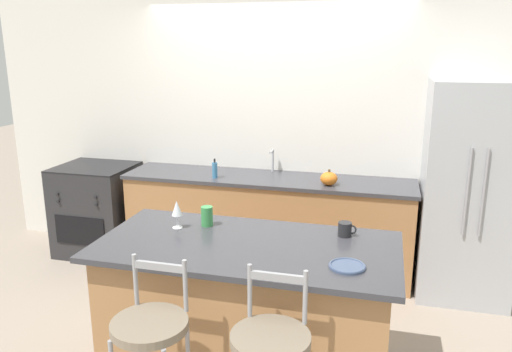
# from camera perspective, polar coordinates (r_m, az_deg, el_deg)

# --- Properties ---
(ground_plane) EXTENTS (18.00, 18.00, 0.00)m
(ground_plane) POSITION_cam_1_polar(r_m,az_deg,el_deg) (4.68, 0.22, -12.16)
(ground_plane) COLOR gray
(wall_back) EXTENTS (6.00, 0.07, 2.70)m
(wall_back) POSITION_cam_1_polar(r_m,az_deg,el_deg) (4.89, 2.22, 5.69)
(wall_back) COLOR silver
(wall_back) RESTS_ON ground_plane
(back_counter) EXTENTS (2.72, 0.65, 0.92)m
(back_counter) POSITION_cam_1_polar(r_m,az_deg,el_deg) (4.82, 1.31, -5.35)
(back_counter) COLOR #A87547
(back_counter) RESTS_ON ground_plane
(sink_faucet) EXTENTS (0.02, 0.13, 0.22)m
(sink_faucet) POSITION_cam_1_polar(r_m,az_deg,el_deg) (4.83, 1.88, 2.08)
(sink_faucet) COLOR #ADAFB5
(sink_faucet) RESTS_ON back_counter
(kitchen_island) EXTENTS (1.83, 0.91, 0.95)m
(kitchen_island) POSITION_cam_1_polar(r_m,az_deg,el_deg) (3.26, -1.03, -15.42)
(kitchen_island) COLOR #A87547
(kitchen_island) RESTS_ON ground_plane
(refrigerator) EXTENTS (0.74, 0.72, 1.85)m
(refrigerator) POSITION_cam_1_polar(r_m,az_deg,el_deg) (4.56, 23.04, -1.63)
(refrigerator) COLOR #ADAFB5
(refrigerator) RESTS_ON ground_plane
(oven_range) EXTENTS (0.75, 0.69, 0.93)m
(oven_range) POSITION_cam_1_polar(r_m,az_deg,el_deg) (5.46, -17.61, -3.62)
(oven_range) COLOR #28282B
(oven_range) RESTS_ON ground_plane
(bar_stool_near) EXTENTS (0.39, 0.39, 1.07)m
(bar_stool_near) POSITION_cam_1_polar(r_m,az_deg,el_deg) (2.72, -11.85, -18.63)
(bar_stool_near) COLOR #99999E
(bar_stool_near) RESTS_ON ground_plane
(dinner_plate) EXTENTS (0.20, 0.20, 0.02)m
(dinner_plate) POSITION_cam_1_polar(r_m,az_deg,el_deg) (2.78, 10.38, -10.09)
(dinner_plate) COLOR #425170
(dinner_plate) RESTS_ON kitchen_island
(wine_glass) EXTENTS (0.07, 0.07, 0.19)m
(wine_glass) POSITION_cam_1_polar(r_m,az_deg,el_deg) (3.30, -9.03, -3.74)
(wine_glass) COLOR white
(wine_glass) RESTS_ON kitchen_island
(coffee_mug) EXTENTS (0.12, 0.09, 0.09)m
(coffee_mug) POSITION_cam_1_polar(r_m,az_deg,el_deg) (3.20, 10.15, -6.01)
(coffee_mug) COLOR #232326
(coffee_mug) RESTS_ON kitchen_island
(tumbler_cup) EXTENTS (0.08, 0.08, 0.13)m
(tumbler_cup) POSITION_cam_1_polar(r_m,az_deg,el_deg) (3.34, -5.63, -4.59)
(tumbler_cup) COLOR #3D934C
(tumbler_cup) RESTS_ON kitchen_island
(pumpkin_decoration) EXTENTS (0.15, 0.15, 0.14)m
(pumpkin_decoration) POSITION_cam_1_polar(r_m,az_deg,el_deg) (4.43, 8.33, -0.29)
(pumpkin_decoration) COLOR orange
(pumpkin_decoration) RESTS_ON back_counter
(soap_bottle) EXTENTS (0.05, 0.05, 0.18)m
(soap_bottle) POSITION_cam_1_polar(r_m,az_deg,el_deg) (4.63, -4.73, 0.69)
(soap_bottle) COLOR teal
(soap_bottle) RESTS_ON back_counter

